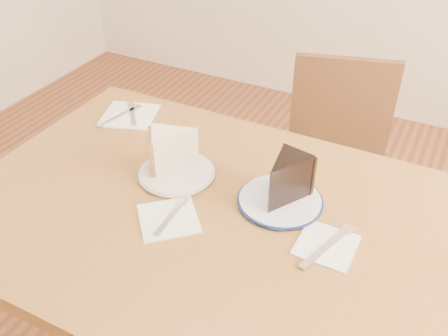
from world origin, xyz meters
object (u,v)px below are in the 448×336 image
table (216,243)px  plate_cream (177,173)px  chocolate_cake (283,183)px  chair_far (334,172)px  plate_navy (280,201)px  carrot_cake (176,151)px

table → plate_cream: (-0.15, 0.08, 0.10)m
chocolate_cake → table: bearing=48.9°
chair_far → plate_cream: 0.71m
plate_navy → plate_cream: bearing=-176.2°
table → chocolate_cake: 0.22m
chair_far → chocolate_cake: 0.67m
chair_far → chocolate_cake: bearing=74.9°
carrot_cake → plate_cream: bearing=-6.9°
chair_far → plate_cream: chair_far is taller
chair_far → plate_cream: (-0.26, -0.59, 0.29)m
table → plate_navy: 0.19m
plate_navy → carrot_cake: size_ratio=1.72×
chair_far → chocolate_cake: chocolate_cake is taller
plate_cream → carrot_cake: bearing=117.3°
chair_far → table: bearing=64.2°
plate_cream → chocolate_cake: bearing=3.0°
table → plate_navy: (0.12, 0.10, 0.10)m
plate_cream → plate_navy: size_ratio=0.96×
plate_cream → chocolate_cake: (0.27, 0.01, 0.06)m
table → plate_cream: plate_cream is taller
carrot_cake → chocolate_cake: size_ratio=0.95×
chair_far → carrot_cake: 0.72m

